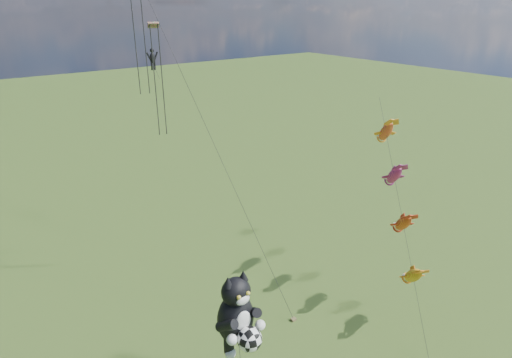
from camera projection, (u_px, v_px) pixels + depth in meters
cat_kite_rig at (238, 316)px, 23.92m from camera, size 2.74×4.18×10.34m
fish_windsock_rig at (399, 199)px, 34.97m from camera, size 8.73×13.49×15.89m
parafoil_rig at (154, 56)px, 35.65m from camera, size 4.76×17.07×26.78m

